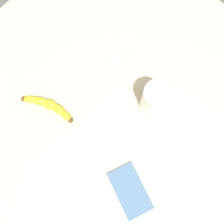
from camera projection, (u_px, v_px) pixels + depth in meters
The scene contains 5 objects.
wooden_tabletop at pixel (115, 111), 83.70cm from camera, with size 120.00×120.00×3.00cm, color beige.
banana at pixel (49, 106), 80.90cm from camera, with size 18.93×8.04×3.24cm.
smoothie_glass at pixel (155, 99), 77.33cm from camera, with size 9.16×9.16×11.98cm.
teaspoon at pixel (124, 54), 86.92cm from camera, with size 5.87×10.82×0.80cm.
folded_napkin at pixel (130, 191), 75.48cm from camera, with size 15.87×9.11×0.60cm, color slate.
Camera 1 is at (-13.14, 16.19, 82.57)cm, focal length 38.32 mm.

